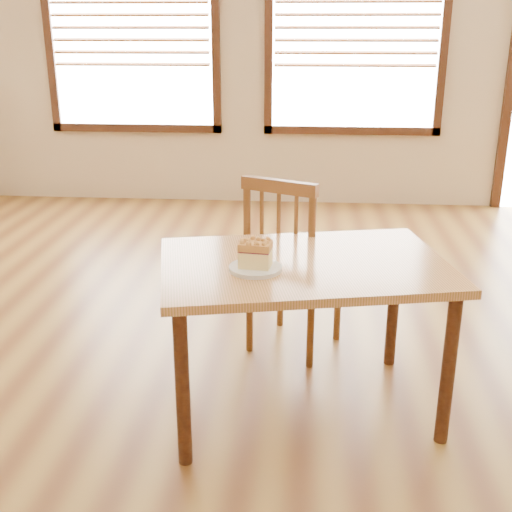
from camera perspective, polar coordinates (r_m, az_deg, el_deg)
The scene contains 8 objects.
ground at distance 3.13m, azimuth 6.40°, elevation -14.25°, with size 8.00×8.00×0.00m, color olive.
room_shell at distance 2.60m, azimuth 8.02°, elevation 21.50°, with size 8.00×8.00×8.00m.
window_left at distance 6.80m, azimuth -11.10°, elevation 19.91°, with size 1.76×0.10×1.96m.
window_right at distance 6.58m, azimuth 8.94°, elevation 20.05°, with size 1.76×0.10×1.96m.
cafe_table_main at distance 2.91m, azimuth 4.26°, elevation -2.18°, with size 1.42×1.10×0.75m.
cafe_chair_main at distance 3.53m, azimuth 3.20°, elevation -0.61°, with size 0.62×0.62×1.03m.
plate at distance 2.77m, azimuth -0.05°, elevation -1.11°, with size 0.23×0.23×0.02m.
cake_slice at distance 2.74m, azimuth -0.04°, elevation 0.30°, with size 0.15×0.12×0.13m.
Camera 1 is at (-0.13, -2.60, 1.74)m, focal length 45.00 mm.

